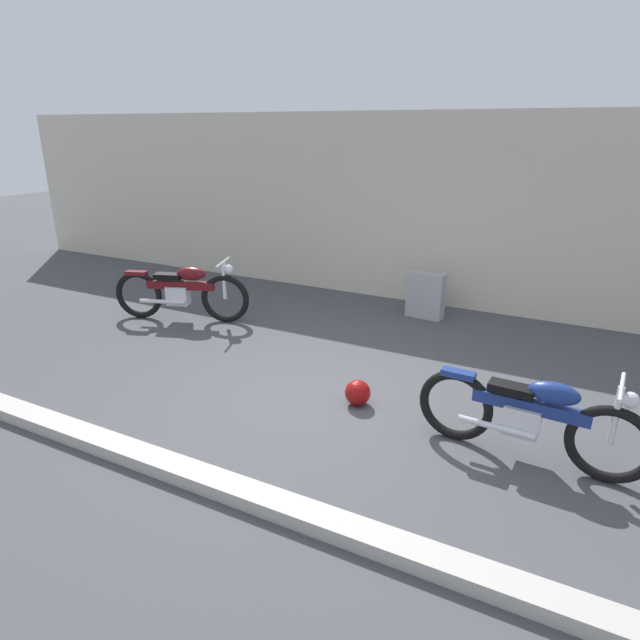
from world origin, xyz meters
The scene contains 7 objects.
ground_plane centered at (0.00, 0.00, 0.00)m, with size 40.00×40.00×0.00m, color #47474C.
building_wall centered at (0.00, 4.06, 1.50)m, with size 18.00×0.30×2.99m, color beige.
curb_strip centered at (0.00, -1.61, 0.06)m, with size 18.00×0.24×0.12m, color #B7B2A8.
stone_marker centered at (0.18, 3.23, 0.35)m, with size 0.56×0.20×0.70m, color #9E9EA3.
helmet centered at (0.39, 0.22, 0.14)m, with size 0.27×0.27×0.27m, color maroon.
motorcycle_maroon centered at (-3.00, 1.43, 0.45)m, with size 1.99×0.89×0.93m.
motorcycle_blue centered at (2.10, -0.01, 0.42)m, with size 1.96×0.55×0.88m.
Camera 1 is at (2.38, -4.46, 2.76)m, focal length 30.38 mm.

